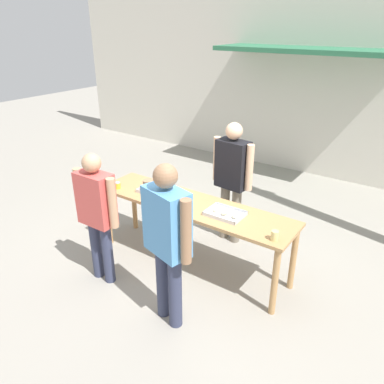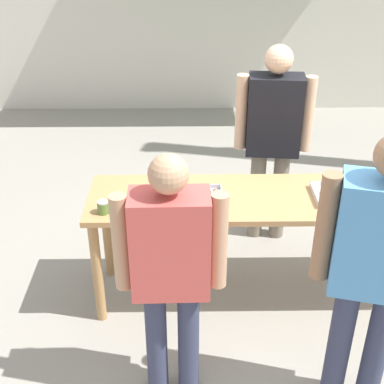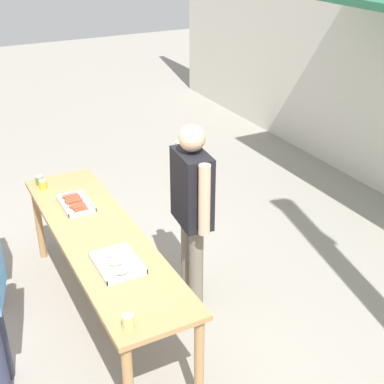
# 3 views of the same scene
# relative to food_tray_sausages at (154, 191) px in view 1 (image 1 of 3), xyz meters

# --- Properties ---
(ground_plane) EXTENTS (24.00, 24.00, 0.00)m
(ground_plane) POSITION_rel_food_tray_sausages_xyz_m (0.57, 0.02, -0.88)
(ground_plane) COLOR gray
(building_facade_back) EXTENTS (12.00, 1.11, 4.50)m
(building_facade_back) POSITION_rel_food_tray_sausages_xyz_m (0.57, 4.00, 1.38)
(building_facade_back) COLOR beige
(building_facade_back) RESTS_ON ground
(serving_table) EXTENTS (2.58, 0.65, 0.86)m
(serving_table) POSITION_rel_food_tray_sausages_xyz_m (0.57, 0.02, -0.12)
(serving_table) COLOR tan
(serving_table) RESTS_ON ground
(food_tray_sausages) EXTENTS (0.42, 0.25, 0.04)m
(food_tray_sausages) POSITION_rel_food_tray_sausages_xyz_m (0.00, 0.00, 0.00)
(food_tray_sausages) COLOR silver
(food_tray_sausages) RESTS_ON serving_table
(food_tray_buns) EXTENTS (0.42, 0.31, 0.06)m
(food_tray_buns) POSITION_rel_food_tray_sausages_xyz_m (1.05, -0.00, 0.00)
(food_tray_buns) COLOR silver
(food_tray_buns) RESTS_ON serving_table
(condiment_jar_mustard) EXTENTS (0.08, 0.08, 0.09)m
(condiment_jar_mustard) POSITION_rel_food_tray_sausages_xyz_m (-0.58, -0.18, 0.03)
(condiment_jar_mustard) COLOR #567A38
(condiment_jar_mustard) RESTS_ON serving_table
(condiment_jar_ketchup) EXTENTS (0.08, 0.08, 0.09)m
(condiment_jar_ketchup) POSITION_rel_food_tray_sausages_xyz_m (-0.48, -0.17, 0.03)
(condiment_jar_ketchup) COLOR gold
(condiment_jar_ketchup) RESTS_ON serving_table
(beer_cup) EXTENTS (0.08, 0.08, 0.11)m
(beer_cup) POSITION_rel_food_tray_sausages_xyz_m (1.72, -0.18, 0.04)
(beer_cup) COLOR #DBC67A
(beer_cup) RESTS_ON serving_table
(person_server_behind_table) EXTENTS (0.62, 0.28, 1.70)m
(person_server_behind_table) POSITION_rel_food_tray_sausages_xyz_m (0.67, 0.82, 0.13)
(person_server_behind_table) COLOR #756B5B
(person_server_behind_table) RESTS_ON ground
(person_customer_holding_hotdog) EXTENTS (0.61, 0.24, 1.60)m
(person_customer_holding_hotdog) POSITION_rel_food_tray_sausages_xyz_m (-0.12, -0.84, 0.07)
(person_customer_holding_hotdog) COLOR #333851
(person_customer_holding_hotdog) RESTS_ON ground
(person_customer_with_cup) EXTENTS (0.64, 0.36, 1.74)m
(person_customer_with_cup) POSITION_rel_food_tray_sausages_xyz_m (0.95, -0.92, 0.15)
(person_customer_with_cup) COLOR #333851
(person_customer_with_cup) RESTS_ON ground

